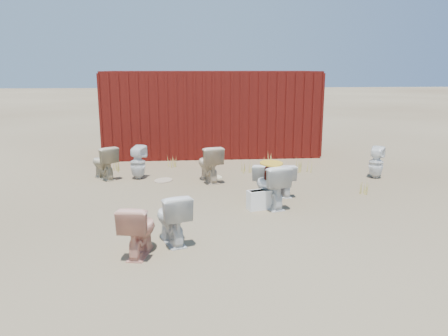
{
  "coord_description": "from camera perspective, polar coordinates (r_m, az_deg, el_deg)",
  "views": [
    {
      "loc": [
        -0.7,
        -7.78,
        2.48
      ],
      "look_at": [
        0.0,
        0.6,
        0.55
      ],
      "focal_mm": 35.0,
      "sensor_mm": 36.0,
      "label": 1
    }
  ],
  "objects": [
    {
      "name": "toilet_front_c",
      "position": [
        8.67,
        5.05,
        -1.46
      ],
      "size": [
        0.53,
        0.73,
        0.67
      ],
      "primitive_type": "imported",
      "rotation": [
        0.0,
        0.0,
        2.88
      ],
      "color": "white",
      "rests_on": "ground"
    },
    {
      "name": "toilet_back_beige_left",
      "position": [
        10.3,
        -15.44,
        0.7
      ],
      "size": [
        0.79,
        0.86,
        0.77
      ],
      "primitive_type": "imported",
      "rotation": [
        0.0,
        0.0,
        3.78
      ],
      "color": "#C3B38E",
      "rests_on": "ground"
    },
    {
      "name": "weed_clump_f",
      "position": [
        9.31,
        18.0,
        -2.32
      ],
      "size": [
        0.28,
        0.28,
        0.27
      ],
      "primitive_type": "cone",
      "color": "#B6A549",
      "rests_on": "ground"
    },
    {
      "name": "loose_lid_near",
      "position": [
        9.91,
        -7.92,
        -1.62
      ],
      "size": [
        0.55,
        0.61,
        0.02
      ],
      "primitive_type": "ellipsoid",
      "rotation": [
        0.0,
        0.0,
        -0.43
      ],
      "color": "tan",
      "rests_on": "ground"
    },
    {
      "name": "toilet_back_e",
      "position": [
        10.6,
        19.26,
        0.68
      ],
      "size": [
        0.46,
        0.46,
        0.73
      ],
      "primitive_type": "imported",
      "rotation": [
        0.0,
        0.0,
        2.53
      ],
      "color": "white",
      "rests_on": "ground"
    },
    {
      "name": "toilet_front_maroon",
      "position": [
        8.13,
        6.12,
        -2.38
      ],
      "size": [
        0.39,
        0.4,
        0.69
      ],
      "primitive_type": "imported",
      "rotation": [
        0.0,
        0.0,
        2.82
      ],
      "color": "#601A10",
      "rests_on": "ground"
    },
    {
      "name": "toilet_back_yellowlid",
      "position": [
        7.95,
        6.13,
        -2.29
      ],
      "size": [
        0.66,
        0.88,
        0.8
      ],
      "primitive_type": "imported",
      "rotation": [
        0.0,
        0.0,
        3.43
      ],
      "color": "white",
      "rests_on": "ground"
    },
    {
      "name": "loose_tank",
      "position": [
        7.88,
        4.85,
        -4.13
      ],
      "size": [
        0.54,
        0.34,
        0.35
      ],
      "primitive_type": "cube",
      "rotation": [
        0.0,
        0.0,
        0.3
      ],
      "color": "white",
      "rests_on": "ground"
    },
    {
      "name": "toilet_front_a",
      "position": [
        6.37,
        -6.84,
        -6.45
      ],
      "size": [
        0.64,
        0.84,
        0.75
      ],
      "primitive_type": "imported",
      "rotation": [
        0.0,
        0.0,
        3.48
      ],
      "color": "white",
      "rests_on": "ground"
    },
    {
      "name": "toilet_back_a",
      "position": [
        10.13,
        -11.19,
        0.72
      ],
      "size": [
        0.46,
        0.46,
        0.77
      ],
      "primitive_type": "imported",
      "rotation": [
        0.0,
        0.0,
        2.74
      ],
      "color": "white",
      "rests_on": "ground"
    },
    {
      "name": "toilet_front_e",
      "position": [
        8.75,
        7.82,
        -1.45
      ],
      "size": [
        0.4,
        0.66,
        0.65
      ],
      "primitive_type": "imported",
      "rotation": [
        0.0,
        0.0,
        3.2
      ],
      "color": "white",
      "rests_on": "ground"
    },
    {
      "name": "shipping_container",
      "position": [
        13.06,
        -1.7,
        7.29
      ],
      "size": [
        6.0,
        2.4,
        2.4
      ],
      "primitive_type": "cube",
      "color": "#4A0F0C",
      "rests_on": "ground"
    },
    {
      "name": "weed_clump_a",
      "position": [
        11.09,
        -14.41,
        0.46
      ],
      "size": [
        0.36,
        0.36,
        0.33
      ],
      "primitive_type": "cone",
      "color": "#B6A549",
      "rests_on": "ground"
    },
    {
      "name": "weed_clump_d",
      "position": [
        11.25,
        -7.01,
        0.86
      ],
      "size": [
        0.3,
        0.3,
        0.3
      ],
      "primitive_type": "cone",
      "color": "#B6A549",
      "rests_on": "ground"
    },
    {
      "name": "yellow_lid",
      "position": [
        7.86,
        6.2,
        0.63
      ],
      "size": [
        0.41,
        0.51,
        0.02
      ],
      "primitive_type": "ellipsoid",
      "color": "yellow",
      "rests_on": "toilet_back_yellowlid"
    },
    {
      "name": "weed_clump_c",
      "position": [
        10.82,
        10.42,
        0.35
      ],
      "size": [
        0.36,
        0.36,
        0.33
      ],
      "primitive_type": "cone",
      "color": "#B6A549",
      "rests_on": "ground"
    },
    {
      "name": "weed_clump_e",
      "position": [
        11.72,
        5.93,
        1.37
      ],
      "size": [
        0.34,
        0.34,
        0.3
      ],
      "primitive_type": "cone",
      "color": "#B6A549",
      "rests_on": "ground"
    },
    {
      "name": "ground",
      "position": [
        8.19,
        0.35,
        -4.69
      ],
      "size": [
        100.0,
        100.0,
        0.0
      ],
      "primitive_type": "plane",
      "color": "brown",
      "rests_on": "ground"
    },
    {
      "name": "weed_clump_b",
      "position": [
        10.57,
        3.3,
        0.15
      ],
      "size": [
        0.32,
        0.32,
        0.3
      ],
      "primitive_type": "cone",
      "color": "#B6A549",
      "rests_on": "ground"
    },
    {
      "name": "toilet_front_pink",
      "position": [
        6.05,
        -11.08,
        -7.83
      ],
      "size": [
        0.53,
        0.77,
        0.72
      ],
      "primitive_type": "imported",
      "rotation": [
        0.0,
        0.0,
        2.94
      ],
      "color": "#E89F86",
      "rests_on": "ground"
    },
    {
      "name": "loose_lid_far",
      "position": [
        10.12,
        -1.32,
        -1.2
      ],
      "size": [
        0.49,
        0.56,
        0.02
      ],
      "primitive_type": "ellipsoid",
      "rotation": [
        0.0,
        0.0,
        0.33
      ],
      "color": "beige",
      "rests_on": "ground"
    },
    {
      "name": "toilet_back_beige_right",
      "position": [
        9.7,
        -1.96,
        0.59
      ],
      "size": [
        0.66,
        0.9,
        0.82
      ],
      "primitive_type": "imported",
      "rotation": [
        0.0,
        0.0,
        3.41
      ],
      "color": "beige",
      "rests_on": "ground"
    }
  ]
}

